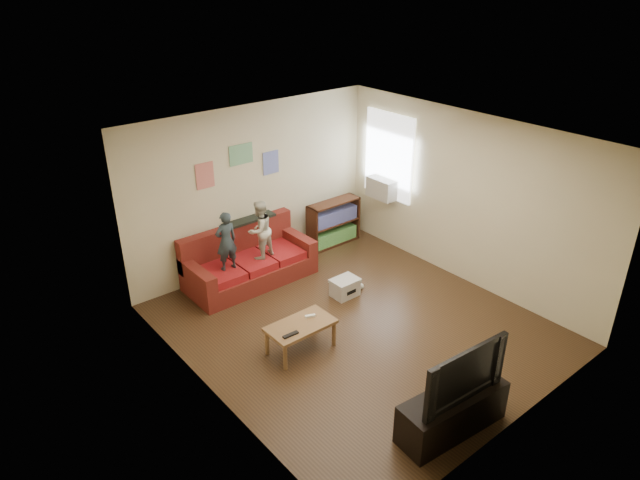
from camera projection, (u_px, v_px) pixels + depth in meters
room_shell at (359, 240)px, 7.47m from camera, size 4.52×5.02×2.72m
sofa at (248, 263)px, 9.11m from camera, size 2.04×0.94×0.90m
child_a at (226, 241)px, 8.47m from camera, size 0.35×0.24×0.93m
child_b at (260, 230)px, 8.81m from camera, size 0.53×0.45×0.94m
coffee_table at (301, 328)px, 7.43m from camera, size 0.89×0.49×0.40m
remote at (291, 335)px, 7.17m from camera, size 0.22×0.06×0.02m
game_controller at (310, 316)px, 7.54m from camera, size 0.14×0.09×0.03m
bookshelf at (333, 225)px, 10.26m from camera, size 1.02×0.31×0.82m
window at (389, 156)px, 9.75m from camera, size 0.04×1.08×1.48m
ac_unit at (382, 188)px, 9.92m from camera, size 0.28×0.55×0.35m
artwork_left at (205, 176)px, 8.53m from camera, size 0.30×0.01×0.40m
artwork_center at (241, 154)px, 8.81m from camera, size 0.42×0.01×0.32m
artwork_right at (271, 163)px, 9.23m from camera, size 0.30×0.01×0.38m
file_box at (345, 287)px, 8.73m from camera, size 0.41×0.32×0.29m
tv_stand at (452, 412)px, 6.18m from camera, size 1.33×0.55×0.49m
television at (458, 370)px, 5.93m from camera, size 1.14×0.23×0.65m
tissue at (361, 286)px, 8.95m from camera, size 0.11×0.11×0.09m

